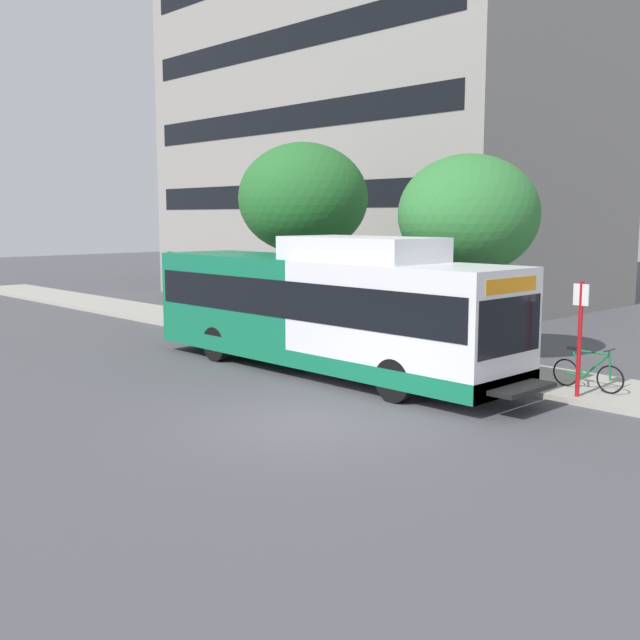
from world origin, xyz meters
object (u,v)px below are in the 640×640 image
at_px(street_tree_near_stop, 468,215).
at_px(street_tree_mid_block, 303,199).
at_px(transit_bus, 323,309).
at_px(bus_stop_sign_pole, 580,330).
at_px(bicycle_parked, 588,372).

distance_m(street_tree_near_stop, street_tree_mid_block, 7.21).
xyz_separation_m(transit_bus, bus_stop_sign_pole, (1.80, -6.36, -0.05)).
bearing_deg(transit_bus, bicycle_parked, -67.40).
height_order(bicycle_parked, street_tree_near_stop, street_tree_near_stop).
distance_m(bicycle_parked, street_tree_near_stop, 5.73).
xyz_separation_m(transit_bus, bicycle_parked, (2.58, -6.20, -1.14)).
xyz_separation_m(street_tree_near_stop, street_tree_mid_block, (0.34, 7.18, 0.57)).
distance_m(bus_stop_sign_pole, street_tree_near_stop, 5.47).
height_order(street_tree_near_stop, street_tree_mid_block, street_tree_mid_block).
distance_m(bus_stop_sign_pole, bicycle_parked, 1.35).
height_order(transit_bus, street_tree_mid_block, street_tree_mid_block).
bearing_deg(bicycle_parked, street_tree_near_stop, 75.04).
relative_size(transit_bus, bicycle_parked, 6.96).
bearing_deg(street_tree_mid_block, street_tree_near_stop, -92.71).
distance_m(bicycle_parked, street_tree_mid_block, 12.30).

